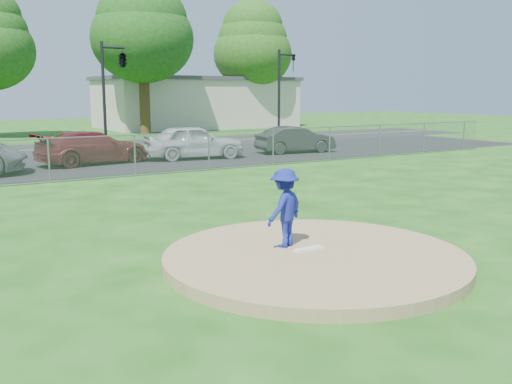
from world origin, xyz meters
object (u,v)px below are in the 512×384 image
commercial_building (196,102)px  traffic_signal_right (282,87)px  traffic_signal_center (121,61)px  parked_car_charcoal (295,139)px  tree_far_right (253,44)px  pitcher (285,208)px  tree_right (142,26)px  parked_car_darkred (93,147)px  parked_car_pearl (194,142)px

commercial_building → traffic_signal_right: size_ratio=2.93×
traffic_signal_center → parked_car_charcoal: 10.10m
traffic_signal_right → tree_far_right: bearing=66.1°
pitcher → parked_car_charcoal: 18.51m
commercial_building → parked_car_charcoal: 23.07m
tree_right → parked_car_charcoal: bearing=-84.0°
parked_car_darkred → tree_far_right: bearing=-54.9°
tree_right → tree_far_right: bearing=15.3°
tree_right → pitcher: 33.36m
parked_car_pearl → parked_car_charcoal: bearing=-83.5°
traffic_signal_center → tree_right: bearing=63.3°
commercial_building → parked_car_pearl: size_ratio=3.60×
parked_car_pearl → parked_car_charcoal: 5.51m
traffic_signal_center → parked_car_darkred: bearing=-120.0°
tree_far_right → traffic_signal_center: (-16.03, -13.00, -2.45)m
tree_right → commercial_building: bearing=40.6°
tree_right → traffic_signal_right: (5.24, -10.00, -4.29)m
traffic_signal_center → traffic_signal_right: 10.34m
tree_right → traffic_signal_right: size_ratio=2.08×
traffic_signal_right → parked_car_pearl: size_ratio=1.23×
parked_car_darkred → parked_car_charcoal: bearing=-103.4°
traffic_signal_right → parked_car_darkred: bearing=-157.4°
tree_right → parked_car_darkred: (-8.28, -15.62, -6.95)m
tree_right → parked_car_pearl: bearing=-103.2°
tree_far_right → parked_car_charcoal: tree_far_right is taller
commercial_building → parked_car_darkred: (-15.28, -21.62, -1.45)m
tree_right → pitcher: tree_right is taller
tree_far_right → parked_car_darkred: 27.55m
traffic_signal_right → parked_car_charcoal: bearing=-118.8°
commercial_building → parked_car_pearl: commercial_building is taller
parked_car_charcoal → commercial_building: bearing=-6.3°
parked_car_darkred → parked_car_pearl: size_ratio=1.05×
tree_far_right → pitcher: tree_far_right is taller
commercial_building → traffic_signal_right: (-1.76, -16.00, 1.20)m
parked_car_darkred → parked_car_pearl: parked_car_pearl is taller
traffic_signal_right → parked_car_darkred: traffic_signal_right is taller
commercial_building → tree_far_right: 7.00m
traffic_signal_center → traffic_signal_right: same height
traffic_signal_right → tree_right: bearing=117.6°
tree_right → pitcher: (-9.21, -31.35, -6.72)m
parked_car_pearl → parked_car_darkred: bearing=92.8°
parked_car_darkred → tree_right: bearing=-36.9°
traffic_signal_center → parked_car_darkred: traffic_signal_center is taller
traffic_signal_center → pitcher: 22.06m
tree_far_right → parked_car_pearl: 24.99m
tree_right → parked_car_pearl: 17.94m
tree_right → parked_car_charcoal: 17.91m
tree_right → traffic_signal_center: (-5.03, -10.00, -3.04)m
parked_car_darkred → parked_car_pearl: 4.51m
tree_right → parked_car_pearl: size_ratio=2.56×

